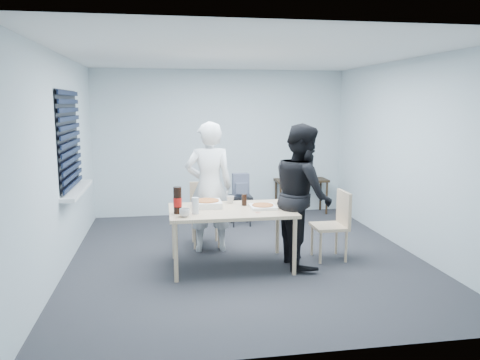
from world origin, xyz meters
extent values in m
plane|color=#2A2A2E|center=(0.00, 0.00, 0.00)|extent=(5.00, 5.00, 0.00)
plane|color=white|center=(0.00, 0.00, 2.60)|extent=(5.00, 5.00, 0.00)
plane|color=silver|center=(0.00, 2.50, 1.30)|extent=(4.50, 0.00, 4.50)
plane|color=silver|center=(0.00, -2.50, 1.30)|extent=(4.50, 0.00, 4.50)
plane|color=silver|center=(-2.25, 0.00, 1.30)|extent=(0.00, 5.00, 5.00)
plane|color=silver|center=(2.25, 0.00, 1.30)|extent=(0.00, 5.00, 5.00)
plane|color=black|center=(-2.23, 0.40, 1.55)|extent=(0.00, 1.30, 1.30)
cube|color=black|center=(-2.21, 0.40, 1.55)|extent=(0.04, 1.30, 1.25)
cube|color=silver|center=(-2.16, 0.40, 0.89)|extent=(0.18, 1.42, 0.05)
cube|color=beige|center=(-0.24, -0.35, 0.71)|extent=(1.50, 0.95, 0.04)
cylinder|color=beige|center=(-0.93, -0.77, 0.35)|extent=(0.05, 0.05, 0.69)
cylinder|color=beige|center=(-0.93, 0.06, 0.35)|extent=(0.05, 0.05, 0.69)
cylinder|color=beige|center=(0.45, -0.77, 0.35)|extent=(0.05, 0.05, 0.69)
cylinder|color=beige|center=(0.45, 0.06, 0.35)|extent=(0.05, 0.05, 0.69)
cube|color=beige|center=(-0.46, 0.58, 0.43)|extent=(0.42, 0.42, 0.04)
cube|color=beige|center=(-0.46, 0.77, 0.67)|extent=(0.42, 0.04, 0.44)
cylinder|color=beige|center=(-0.63, 0.41, 0.21)|extent=(0.03, 0.03, 0.41)
cylinder|color=beige|center=(-0.63, 0.75, 0.21)|extent=(0.03, 0.03, 0.41)
cylinder|color=beige|center=(-0.29, 0.41, 0.21)|extent=(0.03, 0.03, 0.41)
cylinder|color=beige|center=(-0.29, 0.75, 0.21)|extent=(0.03, 0.03, 0.41)
cube|color=beige|center=(1.06, -0.28, 0.43)|extent=(0.42, 0.42, 0.04)
cube|color=beige|center=(1.25, -0.28, 0.67)|extent=(0.04, 0.42, 0.44)
cylinder|color=beige|center=(0.89, -0.45, 0.21)|extent=(0.03, 0.03, 0.41)
cylinder|color=beige|center=(0.89, -0.11, 0.21)|extent=(0.03, 0.03, 0.41)
cylinder|color=beige|center=(1.23, -0.45, 0.21)|extent=(0.03, 0.03, 0.41)
cylinder|color=beige|center=(1.23, -0.11, 0.21)|extent=(0.03, 0.03, 0.41)
imported|color=white|center=(-0.44, 0.34, 0.89)|extent=(0.65, 0.42, 1.77)
imported|color=black|center=(0.65, -0.40, 0.89)|extent=(0.47, 0.86, 1.77)
cube|color=#332114|center=(1.45, 2.28, 0.61)|extent=(0.95, 0.42, 0.04)
cylinder|color=#332114|center=(1.02, 2.11, 0.30)|extent=(0.04, 0.04, 0.59)
cylinder|color=#332114|center=(1.02, 2.45, 0.30)|extent=(0.04, 0.04, 0.59)
cylinder|color=#332114|center=(1.89, 2.11, 0.30)|extent=(0.04, 0.04, 0.59)
cylinder|color=#332114|center=(1.89, 2.45, 0.30)|extent=(0.04, 0.04, 0.59)
cube|color=black|center=(0.21, 1.60, 0.47)|extent=(0.36, 0.36, 0.04)
cylinder|color=black|center=(0.07, 1.47, 0.23)|extent=(0.04, 0.04, 0.45)
cylinder|color=black|center=(0.07, 1.74, 0.23)|extent=(0.04, 0.04, 0.45)
cylinder|color=black|center=(0.35, 1.47, 0.23)|extent=(0.04, 0.04, 0.45)
cylinder|color=black|center=(0.35, 1.74, 0.23)|extent=(0.04, 0.04, 0.45)
cube|color=slate|center=(0.21, 1.60, 0.68)|extent=(0.27, 0.14, 0.38)
cube|color=slate|center=(0.21, 1.51, 0.64)|extent=(0.20, 0.05, 0.18)
cube|color=white|center=(-0.52, -0.19, 0.75)|extent=(0.35, 0.35, 0.04)
cube|color=white|center=(-0.52, -0.19, 0.79)|extent=(0.35, 0.35, 0.04)
cylinder|color=#CC7F38|center=(-0.52, -0.19, 0.81)|extent=(0.30, 0.30, 0.01)
cube|color=white|center=(0.15, -0.37, 0.75)|extent=(0.31, 0.31, 0.03)
cylinder|color=#CC7F38|center=(0.15, -0.37, 0.77)|extent=(0.26, 0.26, 0.01)
imported|color=silver|center=(-0.82, -0.67, 0.78)|extent=(0.17, 0.17, 0.10)
imported|color=silver|center=(-0.20, -0.02, 0.78)|extent=(0.10, 0.10, 0.09)
cylinder|color=black|center=(-0.05, -0.19, 0.80)|extent=(0.08, 0.08, 0.15)
cylinder|color=black|center=(-0.89, -0.49, 0.89)|extent=(0.10, 0.10, 0.32)
cylinder|color=red|center=(-0.89, -0.49, 0.87)|extent=(0.10, 0.10, 0.11)
cylinder|color=silver|center=(-0.69, -0.54, 0.83)|extent=(0.11, 0.11, 0.19)
torus|color=red|center=(0.05, -0.61, 0.73)|extent=(0.06, 0.06, 0.00)
cube|color=white|center=(1.30, 2.27, 0.64)|extent=(0.26, 0.33, 0.00)
cube|color=black|center=(1.67, 2.30, 0.66)|extent=(0.17, 0.15, 0.06)
camera|label=1|loc=(-1.05, -5.88, 2.00)|focal=35.00mm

